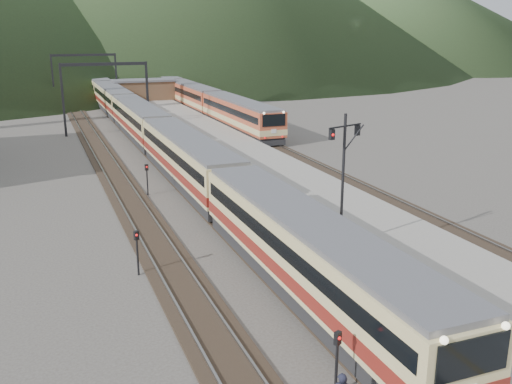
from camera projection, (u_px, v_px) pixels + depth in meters
name	position (u px, v px, depth m)	size (l,w,h in m)	color
track_main	(162.00, 158.00, 52.72)	(2.60, 200.00, 0.23)	black
track_far	(106.00, 162.00, 50.98)	(2.60, 200.00, 0.23)	black
track_second	(276.00, 149.00, 56.74)	(2.60, 200.00, 0.23)	black
platform	(226.00, 153.00, 52.77)	(8.00, 100.00, 1.00)	gray
gantry_near	(105.00, 84.00, 63.65)	(9.55, 0.25, 8.00)	black
gantry_far	(85.00, 70.00, 86.05)	(9.55, 0.25, 8.00)	black
station_shed	(144.00, 89.00, 88.03)	(9.40, 4.40, 3.10)	brown
main_train	(139.00, 120.00, 61.91)	(3.00, 102.76, 3.66)	#D4C280
second_train	(193.00, 96.00, 84.06)	(2.98, 61.14, 3.64)	#BB5031
signal_mast	(343.00, 167.00, 27.55)	(2.11, 0.82, 6.69)	black
short_signal_a	(337.00, 354.00, 18.28)	(0.27, 0.24, 2.27)	black
short_signal_b	(147.00, 175.00, 40.70)	(0.25, 0.21, 2.27)	black
short_signal_c	(137.00, 247.00, 27.31)	(0.26, 0.23, 2.27)	black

